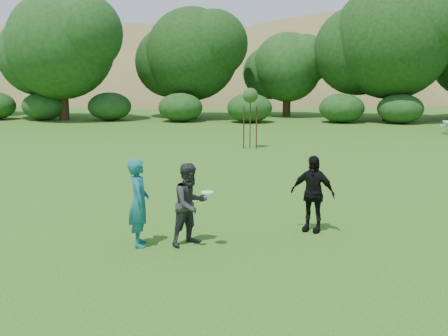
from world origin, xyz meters
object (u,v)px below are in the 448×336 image
object	(u,v)px
player_grey	(190,204)
player_black	(312,194)
sapling	(250,97)
player_teal	(139,203)

from	to	relation	value
player_grey	player_black	distance (m)	3.01
player_grey	sapling	world-z (taller)	sapling
player_black	sapling	bearing A→B (deg)	120.62
player_teal	player_black	size ratio (longest dim) A/B	1.06
player_black	player_grey	bearing A→B (deg)	-133.38
player_grey	player_black	size ratio (longest dim) A/B	1.00
player_black	sapling	xyz separation A→B (m)	(-1.72, 13.26, 1.50)
player_grey	sapling	size ratio (longest dim) A/B	0.64
player_black	sapling	world-z (taller)	sapling
player_black	sapling	size ratio (longest dim) A/B	0.64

